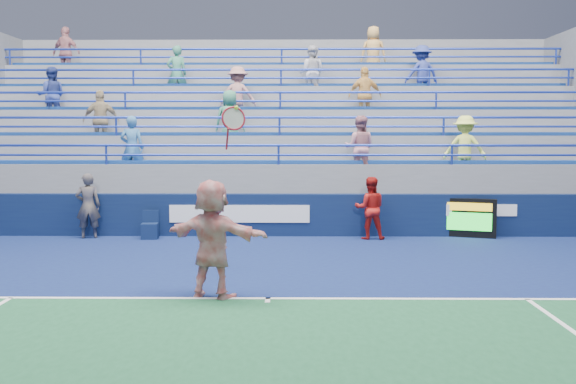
{
  "coord_description": "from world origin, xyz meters",
  "views": [
    {
      "loc": [
        0.42,
        -9.98,
        2.59
      ],
      "look_at": [
        0.29,
        2.5,
        1.5
      ],
      "focal_mm": 40.0,
      "sensor_mm": 36.0,
      "label": 1
    }
  ],
  "objects_px": {
    "serve_speed_board": "(467,218)",
    "line_judge": "(88,206)",
    "judge_chair": "(150,230)",
    "ball_girl": "(370,208)",
    "tennis_player": "(213,239)"
  },
  "relations": [
    {
      "from": "serve_speed_board",
      "to": "line_judge",
      "type": "height_order",
      "value": "line_judge"
    },
    {
      "from": "judge_chair",
      "to": "line_judge",
      "type": "bearing_deg",
      "value": 177.48
    },
    {
      "from": "line_judge",
      "to": "ball_girl",
      "type": "xyz_separation_m",
      "value": [
        7.1,
        -0.05,
        -0.04
      ]
    },
    {
      "from": "serve_speed_board",
      "to": "judge_chair",
      "type": "height_order",
      "value": "serve_speed_board"
    },
    {
      "from": "serve_speed_board",
      "to": "tennis_player",
      "type": "relative_size",
      "value": 0.47
    },
    {
      "from": "serve_speed_board",
      "to": "line_judge",
      "type": "distance_m",
      "value": 9.62
    },
    {
      "from": "ball_girl",
      "to": "tennis_player",
      "type": "bearing_deg",
      "value": 63.23
    },
    {
      "from": "ball_girl",
      "to": "serve_speed_board",
      "type": "bearing_deg",
      "value": -171.33
    },
    {
      "from": "serve_speed_board",
      "to": "line_judge",
      "type": "relative_size",
      "value": 0.86
    },
    {
      "from": "tennis_player",
      "to": "ball_girl",
      "type": "distance_m",
      "value": 6.67
    },
    {
      "from": "tennis_player",
      "to": "ball_girl",
      "type": "height_order",
      "value": "tennis_player"
    },
    {
      "from": "judge_chair",
      "to": "ball_girl",
      "type": "distance_m",
      "value": 5.56
    },
    {
      "from": "tennis_player",
      "to": "ball_girl",
      "type": "bearing_deg",
      "value": 61.37
    },
    {
      "from": "serve_speed_board",
      "to": "judge_chair",
      "type": "relative_size",
      "value": 1.99
    },
    {
      "from": "judge_chair",
      "to": "line_judge",
      "type": "xyz_separation_m",
      "value": [
        -1.57,
        0.07,
        0.6
      ]
    }
  ]
}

